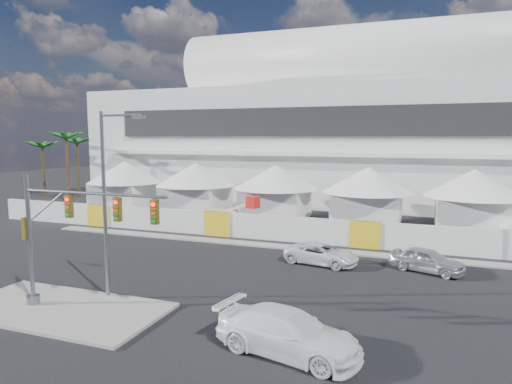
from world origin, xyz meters
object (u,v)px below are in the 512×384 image
(traffic_mast, at_px, (60,235))
(boom_lift, at_px, (218,221))
(sedan_silver, at_px, (427,260))
(pickup_near, at_px, (288,333))
(streetlight_median, at_px, (108,192))
(pickup_curb, at_px, (322,254))

(traffic_mast, bearing_deg, boom_lift, 92.76)
(sedan_silver, height_order, pickup_near, pickup_near)
(traffic_mast, xyz_separation_m, streetlight_median, (1.02, 2.22, 1.78))
(pickup_curb, bearing_deg, streetlight_median, 149.09)
(streetlight_median, bearing_deg, boom_lift, 96.59)
(sedan_silver, height_order, traffic_mast, traffic_mast)
(sedan_silver, bearing_deg, streetlight_median, 145.07)
(pickup_near, relative_size, boom_lift, 0.83)
(sedan_silver, height_order, boom_lift, boom_lift)
(traffic_mast, bearing_deg, streetlight_median, 65.27)
(sedan_silver, relative_size, pickup_near, 0.76)
(pickup_curb, xyz_separation_m, boom_lift, (-10.57, 6.84, 0.25))
(sedan_silver, distance_m, boom_lift, 18.10)
(pickup_near, height_order, traffic_mast, traffic_mast)
(pickup_curb, distance_m, streetlight_median, 14.03)
(streetlight_median, distance_m, boom_lift, 17.51)
(pickup_curb, xyz_separation_m, pickup_near, (1.42, -12.54, 0.17))
(pickup_curb, height_order, traffic_mast, traffic_mast)
(sedan_silver, xyz_separation_m, pickup_curb, (-6.38, -0.51, -0.08))
(traffic_mast, bearing_deg, pickup_near, -1.87)
(sedan_silver, relative_size, traffic_mast, 0.55)
(pickup_near, relative_size, streetlight_median, 0.62)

